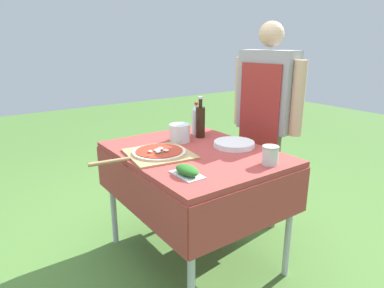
{
  "coord_description": "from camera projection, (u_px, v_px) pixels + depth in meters",
  "views": [
    {
      "loc": [
        1.69,
        -1.22,
        1.47
      ],
      "look_at": [
        -0.03,
        0.0,
        0.83
      ],
      "focal_mm": 32.0,
      "sensor_mm": 36.0,
      "label": 1
    }
  ],
  "objects": [
    {
      "name": "ground_plane",
      "position": [
        194.0,
        257.0,
        2.42
      ],
      "size": [
        12.0,
        12.0,
        0.0
      ],
      "primitive_type": "plane",
      "color": "#517F38"
    },
    {
      "name": "prep_table",
      "position": [
        194.0,
        164.0,
        2.22
      ],
      "size": [
        1.13,
        0.89,
        0.79
      ],
      "color": "#A83D38",
      "rests_on": "ground"
    },
    {
      "name": "person_cook",
      "position": [
        266.0,
        111.0,
        2.62
      ],
      "size": [
        0.6,
        0.25,
        1.6
      ],
      "rotation": [
        0.0,
        0.0,
        3.29
      ],
      "color": "#70604C",
      "rests_on": "ground"
    },
    {
      "name": "pizza_on_peel",
      "position": [
        158.0,
        153.0,
        2.11
      ],
      "size": [
        0.43,
        0.64,
        0.05
      ],
      "rotation": [
        0.0,
        0.0,
        -0.14
      ],
      "color": "tan",
      "rests_on": "prep_table"
    },
    {
      "name": "oil_bottle",
      "position": [
        200.0,
        121.0,
        2.47
      ],
      "size": [
        0.07,
        0.07,
        0.3
      ],
      "color": "black",
      "rests_on": "prep_table"
    },
    {
      "name": "water_bottle",
      "position": [
        196.0,
        119.0,
        2.55
      ],
      "size": [
        0.07,
        0.07,
        0.24
      ],
      "color": "silver",
      "rests_on": "prep_table"
    },
    {
      "name": "herb_container",
      "position": [
        187.0,
        171.0,
        1.79
      ],
      "size": [
        0.19,
        0.11,
        0.05
      ],
      "rotation": [
        0.0,
        0.0,
        -0.01
      ],
      "color": "silver",
      "rests_on": "prep_table"
    },
    {
      "name": "mixing_tub",
      "position": [
        180.0,
        133.0,
        2.38
      ],
      "size": [
        0.14,
        0.14,
        0.12
      ],
      "primitive_type": "cylinder",
      "color": "silver",
      "rests_on": "prep_table"
    },
    {
      "name": "plate_stack",
      "position": [
        234.0,
        144.0,
        2.28
      ],
      "size": [
        0.28,
        0.28,
        0.03
      ],
      "color": "white",
      "rests_on": "prep_table"
    },
    {
      "name": "sauce_jar",
      "position": [
        270.0,
        156.0,
        1.94
      ],
      "size": [
        0.1,
        0.1,
        0.11
      ],
      "color": "silver",
      "rests_on": "prep_table"
    }
  ]
}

